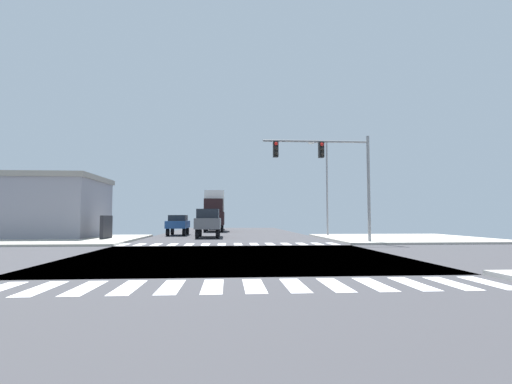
% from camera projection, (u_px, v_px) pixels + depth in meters
% --- Properties ---
extents(ground, '(90.00, 90.00, 0.05)m').
position_uv_depth(ground, '(237.00, 257.00, 16.59)').
color(ground, '#38383C').
extents(sidewalk_corner_ne, '(12.00, 12.00, 0.14)m').
position_uv_depth(sidewalk_corner_ne, '(402.00, 238.00, 29.49)').
color(sidewalk_corner_ne, '#B2ADA3').
rests_on(sidewalk_corner_ne, ground).
extents(sidewalk_corner_nw, '(12.00, 12.00, 0.14)m').
position_uv_depth(sidewalk_corner_nw, '(52.00, 240.00, 27.58)').
color(sidewalk_corner_nw, '#B8B3A3').
rests_on(sidewalk_corner_nw, ground).
extents(crosswalk_near, '(13.50, 2.00, 0.01)m').
position_uv_depth(crosswalk_near, '(233.00, 286.00, 9.31)').
color(crosswalk_near, white).
rests_on(crosswalk_near, ground).
extents(crosswalk_far, '(13.50, 2.00, 0.01)m').
position_uv_depth(crosswalk_far, '(230.00, 244.00, 23.84)').
color(crosswalk_far, white).
rests_on(crosswalk_far, ground).
extents(traffic_signal_mast, '(6.95, 0.55, 6.95)m').
position_uv_depth(traffic_signal_mast, '(329.00, 163.00, 24.61)').
color(traffic_signal_mast, gray).
rests_on(traffic_signal_mast, ground).
extents(street_lamp, '(1.78, 0.32, 8.39)m').
position_uv_depth(street_lamp, '(324.00, 180.00, 33.82)').
color(street_lamp, gray).
rests_on(street_lamp, ground).
extents(bank_building, '(15.10, 7.73, 4.96)m').
position_uv_depth(bank_building, '(12.00, 207.00, 30.28)').
color(bank_building, gray).
rests_on(bank_building, ground).
extents(sedan_farside_2, '(1.80, 4.30, 1.88)m').
position_uv_depth(sedan_farside_2, '(178.00, 223.00, 35.69)').
color(sedan_farside_2, black).
rests_on(sedan_farside_2, ground).
extents(box_truck_crossing_1, '(2.40, 7.20, 4.85)m').
position_uv_depth(box_truck_crossing_1, '(214.00, 210.00, 45.90)').
color(box_truck_crossing_1, black).
rests_on(box_truck_crossing_1, ground).
extents(pickup_queued_1, '(2.00, 5.10, 2.35)m').
position_uv_depth(pickup_queued_1, '(208.00, 222.00, 31.85)').
color(pickup_queued_1, black).
rests_on(pickup_queued_1, ground).
extents(pickup_leading_2, '(2.00, 5.10, 2.35)m').
position_uv_depth(pickup_leading_2, '(216.00, 220.00, 52.98)').
color(pickup_leading_2, black).
rests_on(pickup_leading_2, ground).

